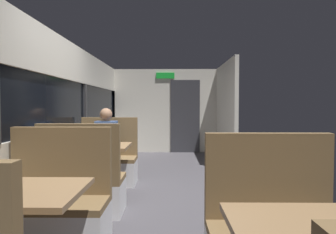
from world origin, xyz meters
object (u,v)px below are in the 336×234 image
Objects in this scene: bench_near_window_facing_entry at (56,212)px; bench_mid_window_facing_end at (83,187)px; dining_table_near_window at (15,204)px; seated_passenger at (107,152)px; dining_table_mid_window at (97,152)px; bench_mid_window_facing_entry at (108,164)px.

bench_near_window_facing_entry is 1.00× the size of bench_mid_window_facing_end.
dining_table_near_window is 2.87m from seated_passenger.
dining_table_near_window is 1.57m from bench_mid_window_facing_end.
bench_near_window_facing_entry is at bearing -90.00° from bench_mid_window_facing_end.
dining_table_mid_window is (0.00, 2.24, 0.00)m from dining_table_near_window.
seated_passenger reaches higher than bench_mid_window_facing_end.
bench_mid_window_facing_entry is (0.00, 1.40, 0.00)m from bench_mid_window_facing_end.
bench_mid_window_facing_entry is (0.00, 0.70, -0.31)m from dining_table_mid_window.
bench_near_window_facing_entry reaches higher than dining_table_near_window.
bench_mid_window_facing_entry is (0.00, 2.94, -0.31)m from dining_table_near_window.
seated_passenger reaches higher than dining_table_mid_window.
bench_near_window_facing_entry is 1.57m from dining_table_mid_window.
bench_near_window_facing_entry is at bearing 90.00° from dining_table_near_window.
dining_table_near_window is 1.00× the size of dining_table_mid_window.
bench_mid_window_facing_entry is at bearing 90.00° from dining_table_near_window.
bench_near_window_facing_entry is at bearing -90.00° from seated_passenger.
dining_table_near_window is 0.82× the size of bench_mid_window_facing_end.
bench_mid_window_facing_end is at bearing -90.00° from bench_mid_window_facing_entry.
bench_near_window_facing_entry is at bearing -90.00° from bench_mid_window_facing_entry.
bench_mid_window_facing_end is 1.34m from seated_passenger.
dining_table_mid_window is at bearing -90.00° from seated_passenger.
bench_near_window_facing_entry is 0.84m from bench_mid_window_facing_end.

